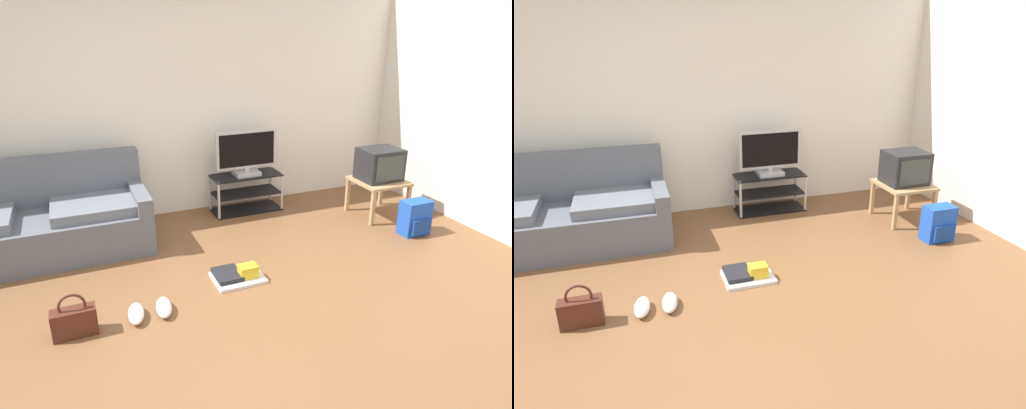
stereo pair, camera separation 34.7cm
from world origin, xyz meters
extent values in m
cube|color=brown|center=(0.00, 0.00, -0.01)|extent=(9.00, 9.80, 0.02)
cube|color=silver|center=(0.00, 2.45, 1.35)|extent=(9.00, 0.10, 2.70)
cube|color=silver|center=(3.05, 0.84, 1.35)|extent=(0.10, 3.60, 2.70)
cube|color=#565B66|center=(-1.38, 1.80, 0.20)|extent=(2.12, 0.88, 0.40)
cube|color=#565B66|center=(-1.38, 2.15, 0.64)|extent=(2.12, 0.20, 0.49)
cube|color=#565B66|center=(-0.39, 1.80, 0.48)|extent=(0.14, 0.88, 0.17)
cube|color=slate|center=(-0.80, 1.74, 0.45)|extent=(0.85, 0.62, 0.10)
cube|color=black|center=(0.91, 2.12, 0.44)|extent=(0.83, 0.36, 0.02)
cube|color=black|center=(0.91, 2.12, 0.23)|extent=(0.79, 0.35, 0.02)
cube|color=black|center=(0.91, 2.12, 0.01)|extent=(0.83, 0.36, 0.02)
cylinder|color=#B7B7BC|center=(0.51, 1.95, 0.23)|extent=(0.03, 0.03, 0.45)
cylinder|color=#B7B7BC|center=(1.31, 1.95, 0.23)|extent=(0.03, 0.03, 0.45)
cylinder|color=#B7B7BC|center=(0.51, 2.28, 0.23)|extent=(0.03, 0.03, 0.45)
cylinder|color=#B7B7BC|center=(1.31, 2.28, 0.23)|extent=(0.03, 0.03, 0.45)
cube|color=#B2B2B7|center=(0.91, 2.10, 0.48)|extent=(0.30, 0.22, 0.05)
cube|color=#B2B2B7|center=(0.91, 2.10, 0.52)|extent=(0.05, 0.04, 0.04)
cube|color=#B2B2B7|center=(0.91, 2.10, 0.76)|extent=(0.73, 0.04, 0.44)
cube|color=black|center=(0.91, 2.07, 0.76)|extent=(0.67, 0.01, 0.38)
cube|color=tan|center=(2.27, 1.39, 0.42)|extent=(0.55, 0.55, 0.03)
cube|color=tan|center=(2.03, 1.14, 0.20)|extent=(0.04, 0.04, 0.40)
cube|color=tan|center=(2.52, 1.14, 0.20)|extent=(0.04, 0.04, 0.40)
cube|color=tan|center=(2.03, 1.64, 0.20)|extent=(0.04, 0.04, 0.40)
cube|color=tan|center=(2.52, 1.64, 0.20)|extent=(0.04, 0.04, 0.40)
cube|color=#232326|center=(2.27, 1.41, 0.61)|extent=(0.45, 0.37, 0.36)
cube|color=#333833|center=(2.27, 1.22, 0.61)|extent=(0.37, 0.01, 0.28)
cube|color=blue|center=(2.31, 0.79, 0.19)|extent=(0.30, 0.19, 0.37)
cube|color=navy|center=(2.31, 0.68, 0.12)|extent=(0.23, 0.04, 0.16)
cylinder|color=navy|center=(2.22, 0.90, 0.21)|extent=(0.04, 0.04, 0.30)
cylinder|color=navy|center=(2.40, 0.90, 0.21)|extent=(0.04, 0.04, 0.30)
cube|color=#4C2319|center=(-1.11, 0.36, 0.11)|extent=(0.31, 0.12, 0.21)
torus|color=#4C2319|center=(-1.11, 0.36, 0.24)|extent=(0.19, 0.02, 0.19)
ellipsoid|color=white|center=(-0.68, 0.39, 0.04)|extent=(0.16, 0.28, 0.09)
ellipsoid|color=white|center=(-0.47, 0.39, 0.04)|extent=(0.15, 0.28, 0.09)
cube|color=silver|center=(0.23, 0.63, 0.01)|extent=(0.44, 0.34, 0.03)
cube|color=gold|center=(0.31, 0.59, 0.08)|extent=(0.16, 0.12, 0.11)
cube|color=black|center=(0.15, 0.66, 0.05)|extent=(0.22, 0.28, 0.04)
camera|label=1|loc=(-0.97, -2.61, 2.05)|focal=31.63mm
camera|label=2|loc=(-0.65, -2.73, 2.05)|focal=31.63mm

